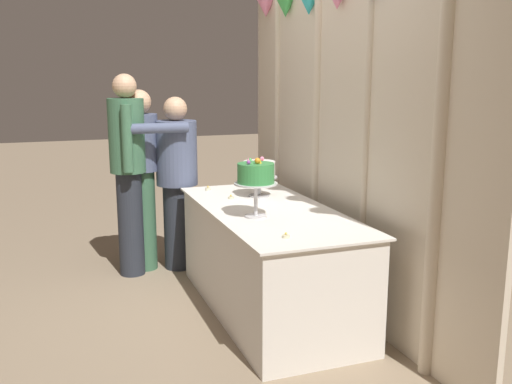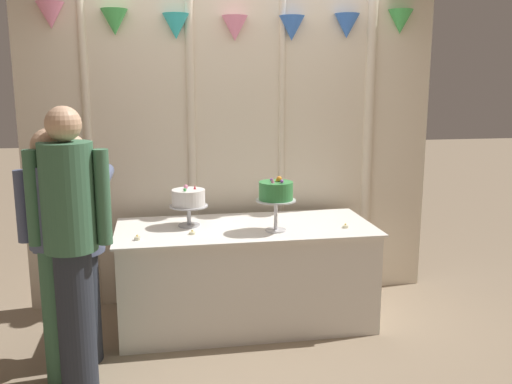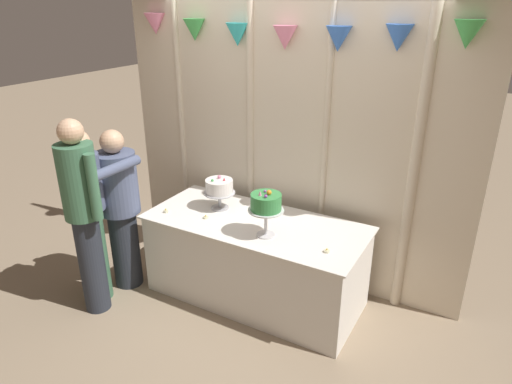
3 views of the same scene
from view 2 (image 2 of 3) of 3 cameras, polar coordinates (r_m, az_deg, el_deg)
The scene contains 11 objects.
ground_plane at distance 4.35m, azimuth -0.82°, elevation -13.52°, with size 24.00×24.00×0.00m, color gray.
draped_curtain at distance 4.61m, azimuth -1.94°, elevation 6.39°, with size 3.34×0.20×2.64m.
cake_table at distance 4.30m, azimuth -1.05°, elevation -8.37°, with size 1.90×0.84×0.76m.
cake_display_nearleft at distance 4.18m, azimuth -6.85°, elevation -0.76°, with size 0.28×0.28×0.31m.
cake_display_nearright at distance 4.00m, azimuth 2.03°, elevation -0.11°, with size 0.29×0.29×0.40m.
tealight_far_left at distance 3.92m, azimuth -11.94°, elevation -4.61°, with size 0.04×0.04×0.04m.
tealight_near_left at distance 4.00m, azimuth -6.49°, elevation -4.15°, with size 0.05×0.05×0.03m.
tealight_near_right at distance 4.19m, azimuth 9.04°, elevation -3.47°, with size 0.04×0.04×0.03m.
guest_girl_blue_dress at distance 3.77m, azimuth -17.78°, elevation -4.84°, with size 0.51×0.66×1.50m.
guest_man_pink_jacket at distance 3.49m, azimuth -19.58°, elevation -5.33°, with size 0.44×0.37×1.57m.
guest_man_dark_suit at distance 3.34m, azimuth -18.23°, elevation -4.69°, with size 0.46×0.33×1.69m.
Camera 2 is at (-0.63, -3.90, 1.84)m, focal length 39.48 mm.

